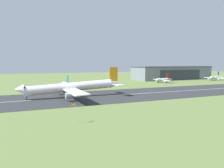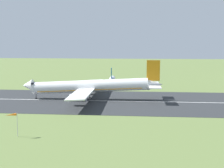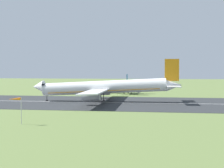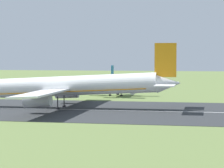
{
  "view_description": "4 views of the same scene",
  "coord_description": "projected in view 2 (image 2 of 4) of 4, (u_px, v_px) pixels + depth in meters",
  "views": [
    {
      "loc": [
        -54.73,
        14.3,
        17.78
      ],
      "look_at": [
        -20.94,
        93.01,
        9.64
      ],
      "focal_mm": 35.0,
      "sensor_mm": 36.0,
      "label": 1
    },
    {
      "loc": [
        -10.35,
        7.39,
        22.72
      ],
      "look_at": [
        -19.27,
        105.15,
        9.29
      ],
      "focal_mm": 50.0,
      "sensor_mm": 36.0,
      "label": 2
    },
    {
      "loc": [
        -10.64,
        14.3,
        11.74
      ],
      "look_at": [
        -23.21,
        101.3,
        7.74
      ],
      "focal_mm": 50.0,
      "sensor_mm": 36.0,
      "label": 3
    },
    {
      "loc": [
        6.59,
        4.66,
        12.97
      ],
      "look_at": [
        -11.16,
        92.99,
        7.94
      ],
      "focal_mm": 85.0,
      "sensor_mm": 36.0,
      "label": 4
    }
  ],
  "objects": [
    {
      "name": "runway_centreline",
      "position": [
        167.0,
        102.0,
        117.71
      ],
      "size": [
        430.43,
        0.7,
        0.01
      ],
      "primitive_type": "cube",
      "color": "silver",
      "rests_on": "runway_strip"
    },
    {
      "name": "airplane_parked_west",
      "position": [
        112.0,
        80.0,
        161.3
      ],
      "size": [
        21.86,
        17.13,
        9.72
      ],
      "color": "silver",
      "rests_on": "ground_plane"
    },
    {
      "name": "airplane_landing",
      "position": [
        90.0,
        86.0,
        121.82
      ],
      "size": [
        55.44,
        51.5,
        15.64
      ],
      "color": "white",
      "rests_on": "ground_plane"
    },
    {
      "name": "runway_strip",
      "position": [
        167.0,
        102.0,
        117.71
      ],
      "size": [
        478.26,
        47.34,
        0.06
      ],
      "primitive_type": "cube",
      "color": "#2B2D30",
      "rests_on": "ground_plane"
    },
    {
      "name": "ground_plane",
      "position": [
        197.0,
        168.0,
        56.29
      ],
      "size": [
        718.26,
        718.26,
        0.0
      ],
      "primitive_type": "plane",
      "color": "olive"
    },
    {
      "name": "windsock_pole",
      "position": [
        11.0,
        116.0,
        73.62
      ],
      "size": [
        2.55,
        1.86,
        5.83
      ],
      "color": "#B7B7BC",
      "rests_on": "ground_plane"
    }
  ]
}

